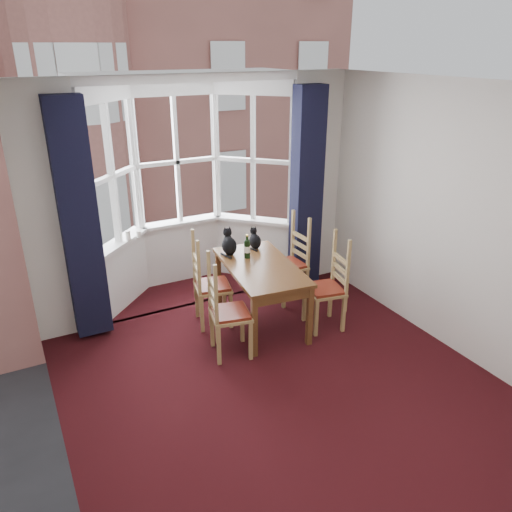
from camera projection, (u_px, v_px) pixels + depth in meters
floor at (294, 400)px, 4.69m from camera, size 4.50×4.50×0.00m
ceiling at (305, 87)px, 3.60m from camera, size 4.50×4.50×0.00m
wall_left at (42, 321)px, 3.29m from camera, size 0.00×4.50×4.50m
wall_right at (468, 227)px, 5.00m from camera, size 0.00×4.50×4.50m
wall_back_pier_left at (54, 217)px, 5.28m from camera, size 0.70×0.12×2.80m
wall_back_pier_right at (314, 181)px, 6.68m from camera, size 0.70×0.12×2.80m
bay_window at (185, 187)px, 6.39m from camera, size 2.76×0.94×2.80m
curtain_left at (80, 223)px, 5.25m from camera, size 0.38×0.22×2.60m
curtain_right at (307, 190)px, 6.46m from camera, size 0.38×0.22×2.60m
dining_table at (261, 272)px, 5.77m from camera, size 0.91×1.47×0.74m
chair_left_near at (222, 315)px, 5.22m from camera, size 0.48×0.49×0.92m
chair_left_far at (205, 288)px, 5.81m from camera, size 0.48×0.49×0.92m
chair_right_near at (332, 289)px, 5.78m from camera, size 0.47×0.49×0.92m
chair_right_far at (294, 264)px, 6.43m from camera, size 0.41×0.43×0.92m
cat_left at (229, 244)px, 6.00m from camera, size 0.21×0.27×0.33m
cat_right at (255, 240)px, 6.19m from camera, size 0.17×0.21×0.27m
wine_bottle at (247, 248)px, 5.89m from camera, size 0.07×0.07×0.29m
candle_tall at (128, 235)px, 6.10m from camera, size 0.06×0.06×0.12m
candle_short at (139, 234)px, 6.19m from camera, size 0.06×0.06×0.09m
street at (38, 192)px, 33.35m from camera, size 80.00×80.00×0.00m
tenement_building at (59, 96)px, 15.50m from camera, size 18.40×7.80×15.20m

